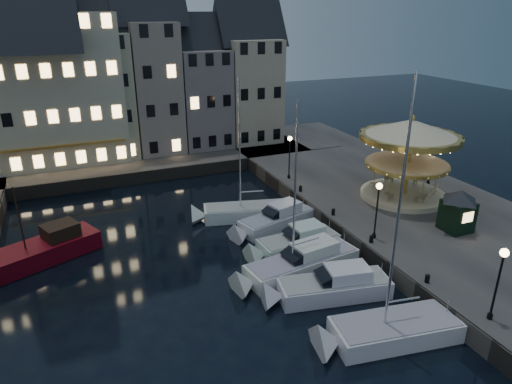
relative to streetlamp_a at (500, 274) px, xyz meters
name	(u,v)px	position (x,y,z in m)	size (l,w,h in m)	color
ground	(290,282)	(-7.20, 9.00, -4.02)	(160.00, 160.00, 0.00)	black
quay_east	(403,205)	(6.80, 15.00, -3.37)	(16.00, 56.00, 1.30)	#474442
quay_north	(111,163)	(-15.20, 37.00, -3.37)	(44.00, 12.00, 1.30)	#474442
quaywall_e	(323,221)	(-1.20, 15.00, -3.37)	(0.15, 44.00, 1.30)	#47423A
quaywall_n	(138,178)	(-13.20, 31.00, -3.37)	(48.00, 0.15, 1.30)	#47423A
streetlamp_a	(500,274)	(0.00, 0.00, 0.00)	(0.44, 0.44, 4.17)	black
streetlamp_b	(378,203)	(0.00, 10.00, 0.00)	(0.44, 0.44, 4.17)	black
streetlamp_c	(290,151)	(0.00, 23.50, 0.00)	(0.44, 0.44, 4.17)	black
streetlamp_d	(432,156)	(11.30, 17.00, 0.00)	(0.44, 0.44, 4.17)	black
bollard_a	(427,278)	(-0.60, 4.00, -2.41)	(0.30, 0.30, 0.57)	black
bollard_b	(371,238)	(-0.60, 9.50, -2.41)	(0.30, 0.30, 0.57)	black
bollard_c	(333,211)	(-0.60, 14.50, -2.41)	(0.30, 0.30, 0.57)	black
bollard_d	(300,188)	(-0.60, 20.00, -2.41)	(0.30, 0.30, 0.57)	black
townhouse_nb	(39,95)	(-21.25, 39.00, 4.26)	(6.16, 8.00, 13.80)	#AE968B
townhouse_nc	(100,86)	(-15.20, 39.00, 4.76)	(6.82, 8.00, 14.80)	tan
townhouse_nd	(153,79)	(-9.45, 39.00, 5.26)	(5.50, 8.00, 15.80)	gray
townhouse_ne	(200,89)	(-4.00, 39.00, 3.76)	(6.16, 8.00, 12.80)	slate
townhouse_nf	(248,82)	(2.05, 39.00, 4.26)	(6.82, 8.00, 13.80)	tan
hotel_corner	(37,80)	(-21.20, 39.00, 5.76)	(17.60, 9.00, 16.80)	#BEB99C
motorboat_a	(385,332)	(-5.07, 2.01, -3.48)	(7.96, 3.68, 13.19)	silver
motorboat_b	(328,288)	(-5.81, 6.64, -3.38)	(7.96, 3.62, 2.15)	silver
motorboat_c	(297,264)	(-6.26, 9.75, -3.34)	(9.13, 3.52, 12.07)	silver
motorboat_d	(293,244)	(-5.17, 12.45, -3.38)	(7.04, 2.66, 2.15)	silver
motorboat_e	(273,221)	(-4.90, 16.50, -3.38)	(7.57, 3.94, 2.15)	silver
motorboat_f	(243,212)	(-6.45, 19.30, -3.49)	(8.70, 4.16, 11.56)	silver
red_fishing_boat	(44,250)	(-21.82, 18.39, -3.31)	(8.14, 5.53, 6.01)	#5E0511
carousel	(409,144)	(6.93, 15.31, 2.06)	(8.29, 8.29, 7.25)	beige
ticket_kiosk	(459,203)	(6.26, 8.70, -0.59)	(3.06, 3.06, 3.58)	black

